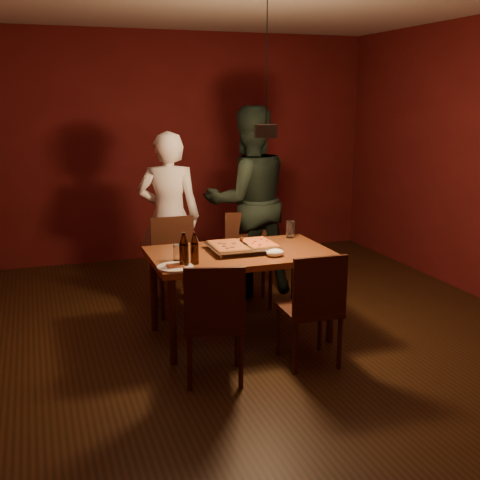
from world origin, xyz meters
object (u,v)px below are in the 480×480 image
object	(u,v)px
dining_table	(240,260)
diner_dark	(248,202)
chair_far_right	(248,250)
beer_bottle_b	(194,248)
diner_white	(169,217)
pendant_lamp	(266,130)
pizza_tray	(242,248)
chair_near_left	(214,312)
plate_slice	(175,267)
beer_bottle_a	(184,250)
chair_near_right	(314,299)
chair_far_left	(175,256)

from	to	relation	value
dining_table	diner_dark	world-z (taller)	diner_dark
dining_table	chair_far_right	bearing A→B (deg)	66.19
dining_table	chair_far_right	xyz separation A→B (m)	(0.36, 0.82, -0.14)
chair_far_right	beer_bottle_b	xyz separation A→B (m)	(-0.82, -1.06, 0.34)
diner_white	pendant_lamp	world-z (taller)	pendant_lamp
beer_bottle_b	diner_dark	size ratio (longest dim) A/B	0.13
pizza_tray	pendant_lamp	bearing A→B (deg)	-51.32
dining_table	pizza_tray	distance (m)	0.10
chair_near_left	plate_slice	bearing A→B (deg)	124.69
beer_bottle_a	diner_dark	distance (m)	1.78
diner_dark	pendant_lamp	xyz separation A→B (m)	(-0.32, -1.28, 0.80)
chair_near_left	diner_white	xyz separation A→B (m)	(0.12, 1.96, 0.31)
chair_near_right	diner_white	world-z (taller)	diner_white
chair_far_right	plate_slice	distance (m)	1.52
diner_white	pendant_lamp	distance (m)	1.70
chair_near_left	beer_bottle_a	xyz separation A→B (m)	(-0.10, 0.46, 0.35)
dining_table	chair_far_left	xyz separation A→B (m)	(-0.37, 0.84, -0.14)
chair_far_right	beer_bottle_b	world-z (taller)	beer_bottle_b
beer_bottle_b	plate_slice	distance (m)	0.22
chair_far_right	diner_white	bearing A→B (deg)	-17.44
chair_far_left	beer_bottle_b	xyz separation A→B (m)	(-0.09, -1.08, 0.34)
beer_bottle_a	dining_table	bearing A→B (deg)	29.22
beer_bottle_b	plate_slice	world-z (taller)	beer_bottle_b
dining_table	chair_far_left	bearing A→B (deg)	113.64
plate_slice	chair_near_right	bearing A→B (deg)	-24.59
dining_table	pendant_lamp	world-z (taller)	pendant_lamp
diner_dark	dining_table	bearing A→B (deg)	65.80
diner_dark	plate_slice	bearing A→B (deg)	51.40
chair_far_right	pendant_lamp	distance (m)	1.58
chair_far_right	pendant_lamp	world-z (taller)	pendant_lamp
chair_far_right	pizza_tray	xyz separation A→B (m)	(-0.34, -0.80, 0.24)
pizza_tray	pendant_lamp	xyz separation A→B (m)	(0.14, -0.17, 0.99)
pizza_tray	diner_dark	world-z (taller)	diner_dark
dining_table	chair_far_right	size ratio (longest dim) A/B	3.07
chair_near_left	plate_slice	size ratio (longest dim) A/B	1.85
chair_near_left	diner_dark	world-z (taller)	diner_dark
diner_white	chair_near_right	bearing A→B (deg)	124.58
chair_far_right	chair_near_right	size ratio (longest dim) A/B	1.01
chair_far_left	diner_dark	world-z (taller)	diner_dark
chair_far_left	diner_white	distance (m)	0.47
pendant_lamp	dining_table	bearing A→B (deg)	137.55
plate_slice	diner_white	xyz separation A→B (m)	(0.29, 1.51, 0.09)
pizza_tray	diner_white	distance (m)	1.23
chair_near_right	chair_far_left	bearing A→B (deg)	115.72
beer_bottle_b	diner_dark	world-z (taller)	diner_dark
dining_table	diner_dark	distance (m)	1.26
chair_far_right	chair_near_right	bearing A→B (deg)	98.86
dining_table	chair_near_left	xyz separation A→B (m)	(-0.46, -0.78, -0.14)
chair_near_right	pendant_lamp	world-z (taller)	pendant_lamp
chair_far_left	pendant_lamp	distance (m)	1.66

